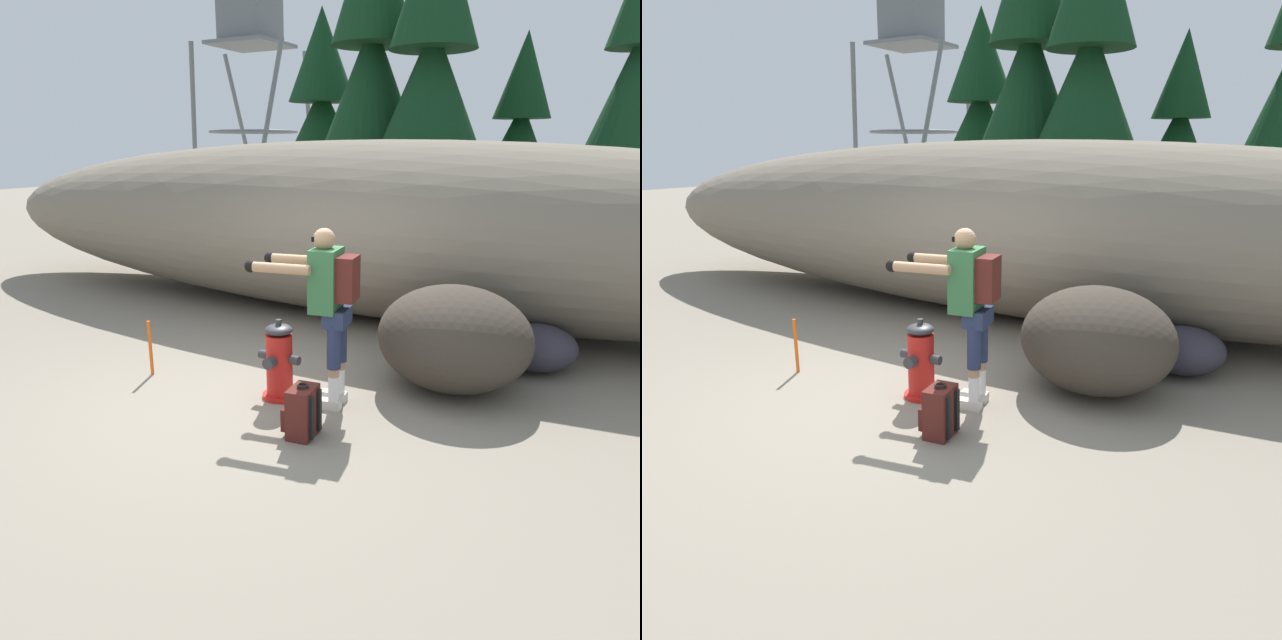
# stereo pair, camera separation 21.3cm
# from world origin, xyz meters

# --- Properties ---
(ground_plane) EXTENTS (56.00, 56.00, 0.04)m
(ground_plane) POSITION_xyz_m (0.00, 0.00, -0.02)
(ground_plane) COLOR gray
(dirt_embankment) EXTENTS (14.74, 3.20, 2.45)m
(dirt_embankment) POSITION_xyz_m (0.00, 3.59, 1.22)
(dirt_embankment) COLOR #756B5B
(dirt_embankment) RESTS_ON ground_plane
(fire_hydrant) EXTENTS (0.44, 0.39, 0.79)m
(fire_hydrant) POSITION_xyz_m (0.27, 0.25, 0.37)
(fire_hydrant) COLOR red
(fire_hydrant) RESTS_ON ground_plane
(utility_worker) EXTENTS (1.02, 0.62, 1.68)m
(utility_worker) POSITION_xyz_m (0.74, 0.33, 1.06)
(utility_worker) COLOR beige
(utility_worker) RESTS_ON ground_plane
(spare_backpack) EXTENTS (0.31, 0.32, 0.47)m
(spare_backpack) POSITION_xyz_m (0.85, -0.35, 0.22)
(spare_backpack) COLOR #511E19
(spare_backpack) RESTS_ON ground_plane
(boulder_large) EXTENTS (1.98, 1.91, 1.05)m
(boulder_large) POSITION_xyz_m (1.67, 1.28, 0.53)
(boulder_large) COLOR #3B332B
(boulder_large) RESTS_ON ground_plane
(boulder_mid) EXTENTS (1.19, 1.20, 0.50)m
(boulder_mid) POSITION_xyz_m (2.35, 2.21, 0.25)
(boulder_mid) COLOR #33303B
(boulder_mid) RESTS_ON ground_plane
(pine_tree_far_left) EXTENTS (2.74, 2.74, 5.77)m
(pine_tree_far_left) POSITION_xyz_m (-4.59, 10.49, 3.07)
(pine_tree_far_left) COLOR #47331E
(pine_tree_far_left) RESTS_ON ground_plane
(pine_tree_left) EXTENTS (2.83, 2.83, 7.42)m
(pine_tree_left) POSITION_xyz_m (-2.46, 8.79, 3.97)
(pine_tree_left) COLOR #47331E
(pine_tree_left) RESTS_ON ground_plane
(pine_tree_center) EXTENTS (2.74, 2.74, 6.88)m
(pine_tree_center) POSITION_xyz_m (-0.87, 8.13, 3.74)
(pine_tree_center) COLOR #47331E
(pine_tree_center) RESTS_ON ground_plane
(pine_tree_right) EXTENTS (1.92, 1.92, 4.72)m
(pine_tree_right) POSITION_xyz_m (0.65, 9.92, 2.62)
(pine_tree_right) COLOR #47331E
(pine_tree_right) RESTS_ON ground_plane
(pine_tree_far_right) EXTENTS (1.90, 1.90, 6.25)m
(pine_tree_far_right) POSITION_xyz_m (2.87, 8.33, 3.62)
(pine_tree_far_right) COLOR #47331E
(pine_tree_far_right) RESTS_ON ground_plane
(watchtower) EXTENTS (4.02, 4.02, 8.62)m
(watchtower) POSITION_xyz_m (-9.36, 14.34, 6.49)
(watchtower) COLOR slate
(watchtower) RESTS_ON ground_plane
(survey_stake) EXTENTS (0.04, 0.04, 0.60)m
(survey_stake) POSITION_xyz_m (-1.27, 0.13, 0.30)
(survey_stake) COLOR #E55914
(survey_stake) RESTS_ON ground_plane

